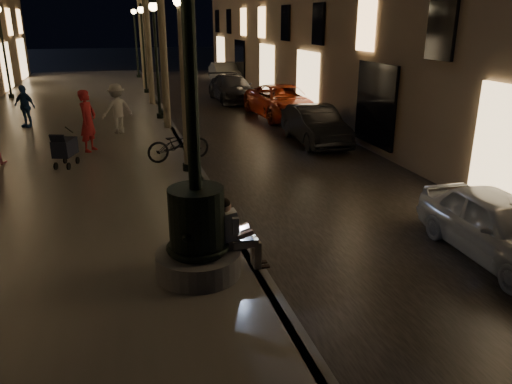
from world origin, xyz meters
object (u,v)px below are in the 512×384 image
object	(u,v)px
lamp_curb_a	(183,58)
car_third	(283,102)
car_fifth	(225,73)
car_front	(499,227)
car_second	(315,125)
bicycle	(178,144)
pedestrian_red	(88,121)
lamp_curb_d	(135,33)
lamp_left_c	(2,38)
seated_man_laptop	(234,232)
stroller	(65,148)
fountain_lamppost	(197,217)
pedestrian_blue	(25,106)
pedestrian_white	(117,109)
lamp_curb_c	(143,37)
lamp_curb_b	(156,44)
car_rear	(232,88)

from	to	relation	value
lamp_curb_a	car_third	world-z (taller)	lamp_curb_a
car_fifth	car_third	bearing A→B (deg)	-89.74
car_front	car_second	distance (m)	9.29
car_fifth	bicycle	bearing A→B (deg)	-105.70
car_fifth	pedestrian_red	size ratio (longest dim) A/B	2.20
lamp_curb_d	lamp_left_c	distance (m)	10.70
seated_man_laptop	stroller	size ratio (longest dim) A/B	1.15
bicycle	fountain_lamppost	bearing A→B (deg)	163.71
lamp_curb_a	car_fifth	bearing A→B (deg)	74.83
car_third	bicycle	bearing A→B (deg)	-132.30
pedestrian_red	pedestrian_blue	size ratio (longest dim) A/B	1.20
pedestrian_red	bicycle	world-z (taller)	pedestrian_red
lamp_curb_d	pedestrian_white	world-z (taller)	lamp_curb_d
lamp_curb_d	lamp_curb_c	bearing A→B (deg)	-90.00
lamp_curb_b	pedestrian_red	xyz separation A→B (m)	(-2.67, -5.00, -2.07)
lamp_left_c	stroller	size ratio (longest dim) A/B	4.29
lamp_curb_c	bicycle	distance (m)	15.10
lamp_left_c	car_third	size ratio (longest dim) A/B	0.94
lamp_curb_b	car_rear	world-z (taller)	lamp_curb_b
car_front	car_third	size ratio (longest dim) A/B	0.71
lamp_curb_a	pedestrian_red	distance (m)	4.51
bicycle	lamp_curb_b	bearing A→B (deg)	-12.30
lamp_left_c	lamp_curb_d	bearing A→B (deg)	48.41
seated_man_laptop	lamp_curb_b	size ratio (longest dim) A/B	0.27
lamp_curb_a	bicycle	size ratio (longest dim) A/B	2.55
pedestrian_blue	seated_man_laptop	bearing A→B (deg)	-33.55
lamp_curb_d	pedestrian_red	xyz separation A→B (m)	(-2.67, -21.00, -2.07)
seated_man_laptop	car_fifth	distance (m)	26.78
lamp_curb_c	car_front	bearing A→B (deg)	-78.04
seated_man_laptop	pedestrian_blue	xyz separation A→B (m)	(-5.08, 13.60, 0.12)
seated_man_laptop	lamp_curb_a	world-z (taller)	lamp_curb_a
fountain_lamppost	car_third	distance (m)	15.00
seated_man_laptop	stroller	bearing A→B (deg)	113.63
lamp_curb_a	lamp_curb_d	distance (m)	24.00
lamp_curb_b	car_third	size ratio (longest dim) A/B	0.94
lamp_curb_c	pedestrian_red	xyz separation A→B (m)	(-2.67, -13.00, -2.07)
lamp_curb_a	pedestrian_blue	world-z (taller)	lamp_curb_a
pedestrian_red	car_front	bearing A→B (deg)	-114.87
pedestrian_red	seated_man_laptop	bearing A→B (deg)	-136.94
stroller	car_fifth	bearing A→B (deg)	84.49
lamp_left_c	pedestrian_blue	xyz separation A→B (m)	(1.93, -8.40, -2.23)
lamp_curb_d	car_third	size ratio (longest dim) A/B	0.94
pedestrian_blue	bicycle	size ratio (longest dim) A/B	0.85
lamp_curb_b	stroller	distance (m)	7.87
lamp_curb_b	lamp_curb_d	size ratio (longest dim) A/B	1.00
stroller	lamp_curb_a	bearing A→B (deg)	-2.17
pedestrian_red	pedestrian_white	distance (m)	2.65
stroller	car_fifth	size ratio (longest dim) A/B	0.26
lamp_left_c	stroller	world-z (taller)	lamp_left_c
lamp_left_c	car_rear	bearing A→B (deg)	-15.29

